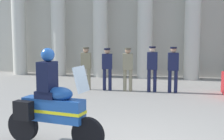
{
  "coord_description": "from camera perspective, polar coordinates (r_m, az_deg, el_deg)",
  "views": [
    {
      "loc": [
        1.07,
        -5.67,
        2.17
      ],
      "look_at": [
        -0.79,
        2.71,
        1.15
      ],
      "focal_mm": 49.53,
      "sensor_mm": 36.0,
      "label": 1
    }
  ],
  "objects": [
    {
      "name": "officer_in_row_2",
      "position": [
        11.58,
        2.93,
        0.78
      ],
      "size": [
        0.41,
        0.27,
        1.64
      ],
      "rotation": [
        0.0,
        0.0,
        3.27
      ],
      "color": "gray",
      "rests_on": "ground_plane"
    },
    {
      "name": "motorcycle_with_rider",
      "position": [
        6.08,
        -11.33,
        -6.44
      ],
      "size": [
        2.08,
        0.76,
        1.9
      ],
      "rotation": [
        0.0,
        0.0,
        -0.16
      ],
      "color": "black",
      "rests_on": "ground_plane"
    },
    {
      "name": "officer_in_row_3",
      "position": [
        11.54,
        7.41,
        0.88
      ],
      "size": [
        0.41,
        0.27,
        1.7
      ],
      "rotation": [
        0.0,
        0.0,
        3.27
      ],
      "color": "#191E42",
      "rests_on": "ground_plane"
    },
    {
      "name": "officer_in_row_4",
      "position": [
        11.51,
        11.21,
        0.76
      ],
      "size": [
        0.41,
        0.27,
        1.69
      ],
      "rotation": [
        0.0,
        0.0,
        3.27
      ],
      "color": "#191E42",
      "rests_on": "ground_plane"
    },
    {
      "name": "officer_in_row_1",
      "position": [
        11.77,
        -0.9,
        0.82
      ],
      "size": [
        0.41,
        0.27,
        1.62
      ],
      "rotation": [
        0.0,
        0.0,
        3.27
      ],
      "color": "#191E42",
      "rests_on": "ground_plane"
    },
    {
      "name": "colonnade_backdrop",
      "position": [
        15.74,
        6.38,
        12.51
      ],
      "size": [
        17.36,
        1.58,
        7.35
      ],
      "color": "beige",
      "rests_on": "ground_plane"
    },
    {
      "name": "officer_in_row_0",
      "position": [
        11.96,
        -4.81,
        0.97
      ],
      "size": [
        0.41,
        0.27,
        1.65
      ],
      "rotation": [
        0.0,
        0.0,
        3.27
      ],
      "color": "#847A5B",
      "rests_on": "ground_plane"
    }
  ]
}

